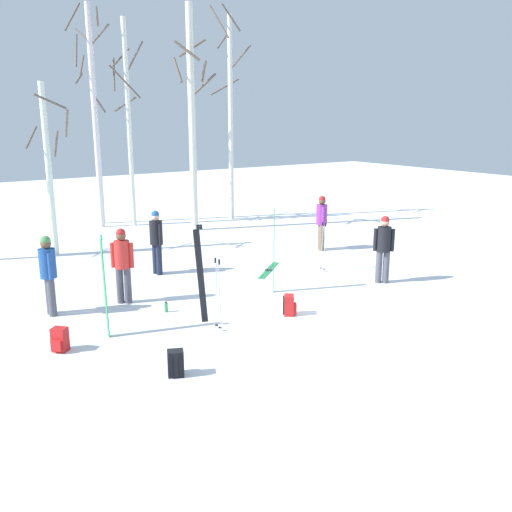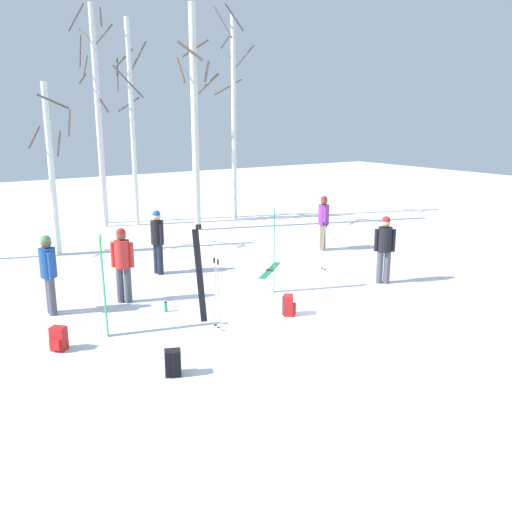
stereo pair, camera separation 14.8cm
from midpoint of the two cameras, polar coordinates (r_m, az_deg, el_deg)
ground_plane at (r=11.69m, az=6.33°, el=-6.37°), size 60.00×60.00×0.00m
person_0 at (r=12.33m, az=-20.32°, el=-1.32°), size 0.34×0.52×1.72m
person_1 at (r=14.79m, az=-9.86°, el=1.86°), size 0.34×0.52×1.72m
person_2 at (r=12.62m, az=-13.28°, el=-0.45°), size 0.44×0.35×1.72m
person_3 at (r=14.11m, az=13.43°, el=1.08°), size 0.42×0.37×1.72m
person_4 at (r=17.36m, az=7.23°, el=3.77°), size 0.34×0.47×1.72m
ski_pair_planted_0 at (r=10.81m, az=-15.07°, el=-3.00°), size 0.05×0.27×1.98m
ski_pair_planted_1 at (r=12.99m, az=2.22°, el=0.48°), size 0.12×0.16×2.03m
ski_pair_planted_2 at (r=11.14m, az=-5.46°, el=-1.91°), size 0.26×0.10×2.04m
ski_pair_lying_0 at (r=15.11m, az=1.71°, el=-1.47°), size 1.42×1.25×0.05m
ski_poles_0 at (r=10.78m, az=-3.70°, el=-3.75°), size 0.07×0.25×1.45m
ski_poles_1 at (r=14.98m, az=7.37°, el=1.09°), size 0.07×0.22×1.35m
backpack_0 at (r=10.60m, az=-19.33°, el=-8.09°), size 0.35×0.34×0.44m
backpack_1 at (r=9.21m, az=-8.12°, el=-10.86°), size 0.32×0.34×0.44m
backpack_2 at (r=11.74m, az=3.76°, el=-5.12°), size 0.34×0.34×0.44m
water_bottle_0 at (r=12.09m, az=-8.95°, el=-5.21°), size 0.07×0.07×0.23m
birch_tree_1 at (r=17.52m, az=-20.10°, el=8.66°), size 1.37×1.35×5.07m
birch_tree_2 at (r=21.58m, az=-15.85°, el=13.98°), size 1.55×1.30×8.05m
birch_tree_3 at (r=22.30m, az=-15.69°, el=13.02°), size 1.06×1.18×7.41m
birch_tree_4 at (r=21.55m, az=-12.52°, el=13.47°), size 1.37×1.37×7.53m
birch_tree_5 at (r=20.26m, az=-6.11°, el=14.10°), size 1.46×1.45×7.85m
birch_tree_6 at (r=22.38m, az=-2.14°, el=14.40°), size 1.38×1.36×8.14m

